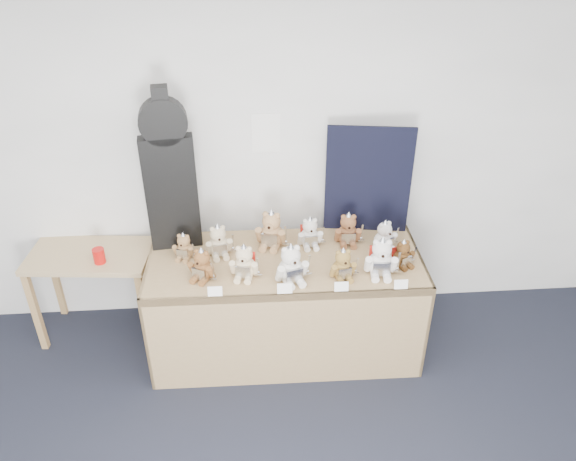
{
  "coord_description": "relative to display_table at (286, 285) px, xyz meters",
  "views": [
    {
      "loc": [
        0.03,
        -1.37,
        3.12
      ],
      "look_at": [
        0.28,
        1.85,
        1.13
      ],
      "focal_mm": 35.0,
      "sensor_mm": 36.0,
      "label": 1
    }
  ],
  "objects": [
    {
      "name": "entry_card_a",
      "position": [
        -0.49,
        -0.31,
        0.21
      ],
      "size": [
        0.1,
        0.02,
        0.07
      ],
      "primitive_type": "cube",
      "rotation": [
        -0.24,
        0.0,
        -0.01
      ],
      "color": "white",
      "rests_on": "display_table"
    },
    {
      "name": "entry_card_d",
      "position": [
        0.74,
        -0.32,
        0.21
      ],
      "size": [
        0.09,
        0.02,
        0.07
      ],
      "primitive_type": "cube",
      "rotation": [
        -0.24,
        0.0,
        -0.01
      ],
      "color": "white",
      "rests_on": "display_table"
    },
    {
      "name": "display_table",
      "position": [
        0.0,
        0.0,
        0.0
      ],
      "size": [
        1.99,
        0.85,
        0.83
      ],
      "rotation": [
        0.0,
        0.0,
        -0.01
      ],
      "color": "#95764C",
      "rests_on": "floor"
    },
    {
      "name": "teddy_front_end",
      "position": [
        0.82,
        -0.05,
        0.26
      ],
      "size": [
        0.19,
        0.18,
        0.22
      ],
      "rotation": [
        0.0,
        0.0,
        0.41
      ],
      "color": "#56381D",
      "rests_on": "display_table"
    },
    {
      "name": "entry_card_c",
      "position": [
        0.35,
        -0.32,
        0.21
      ],
      "size": [
        0.09,
        0.02,
        0.07
      ],
      "primitive_type": "cube",
      "rotation": [
        -0.24,
        0.0,
        -0.01
      ],
      "color": "white",
      "rests_on": "display_table"
    },
    {
      "name": "side_table",
      "position": [
        -1.46,
        0.37,
        -0.02
      ],
      "size": [
        0.95,
        0.58,
        0.76
      ],
      "rotation": [
        0.0,
        0.0,
        -0.09
      ],
      "color": "tan",
      "rests_on": "floor"
    },
    {
      "name": "guitar_case",
      "position": [
        -0.79,
        0.34,
        0.77
      ],
      "size": [
        0.38,
        0.15,
        1.21
      ],
      "rotation": [
        0.0,
        0.0,
        0.12
      ],
      "color": "black",
      "rests_on": "display_table"
    },
    {
      "name": "teddy_back_end",
      "position": [
        0.74,
        0.17,
        0.28
      ],
      "size": [
        0.21,
        0.2,
        0.25
      ],
      "rotation": [
        0.0,
        0.0,
        0.46
      ],
      "color": "white",
      "rests_on": "display_table"
    },
    {
      "name": "entry_card_b",
      "position": [
        -0.03,
        -0.31,
        0.21
      ],
      "size": [
        0.1,
        0.02,
        0.07
      ],
      "primitive_type": "cube",
      "rotation": [
        -0.24,
        0.0,
        -0.01
      ],
      "color": "white",
      "rests_on": "display_table"
    },
    {
      "name": "teddy_front_far_left",
      "position": [
        -0.58,
        -0.1,
        0.28
      ],
      "size": [
        0.2,
        0.21,
        0.26
      ],
      "rotation": [
        0.0,
        0.0,
        -0.45
      ],
      "color": "brown",
      "rests_on": "display_table"
    },
    {
      "name": "teddy_back_far_left",
      "position": [
        -0.72,
        0.16,
        0.26
      ],
      "size": [
        0.18,
        0.16,
        0.22
      ],
      "rotation": [
        0.0,
        0.0,
        -0.26
      ],
      "color": "#9A7247",
      "rests_on": "display_table"
    },
    {
      "name": "teddy_back_centre_left",
      "position": [
        -0.09,
        0.27,
        0.3
      ],
      "size": [
        0.26,
        0.24,
        0.32
      ],
      "rotation": [
        0.0,
        0.0,
        -0.29
      ],
      "color": "tan",
      "rests_on": "display_table"
    },
    {
      "name": "teddy_front_left",
      "position": [
        -0.29,
        -0.1,
        0.28
      ],
      "size": [
        0.22,
        0.2,
        0.27
      ],
      "rotation": [
        0.0,
        0.0,
        -0.19
      ],
      "color": "beige",
      "rests_on": "display_table"
    },
    {
      "name": "teddy_back_right",
      "position": [
        0.48,
        0.26,
        0.29
      ],
      "size": [
        0.22,
        0.18,
        0.28
      ],
      "rotation": [
        0.0,
        0.0,
        -0.05
      ],
      "color": "brown",
      "rests_on": "display_table"
    },
    {
      "name": "teddy_front_right",
      "position": [
        0.38,
        -0.16,
        0.27
      ],
      "size": [
        0.21,
        0.18,
        0.25
      ],
      "rotation": [
        0.0,
        0.0,
        0.15
      ],
      "color": "olive",
      "rests_on": "display_table"
    },
    {
      "name": "teddy_front_far_right",
      "position": [
        0.64,
        -0.14,
        0.3
      ],
      "size": [
        0.26,
        0.22,
        0.31
      ],
      "rotation": [
        0.0,
        0.0,
        -0.11
      ],
      "color": "white",
      "rests_on": "display_table"
    },
    {
      "name": "navy_board",
      "position": [
        0.65,
        0.45,
        0.6
      ],
      "size": [
        0.63,
        0.12,
        0.85
      ],
      "primitive_type": "cube",
      "rotation": [
        0.0,
        0.0,
        -0.15
      ],
      "color": "black",
      "rests_on": "display_table"
    },
    {
      "name": "red_cup",
      "position": [
        -1.35,
        0.24,
        0.16
      ],
      "size": [
        0.09,
        0.09,
        0.11
      ],
      "primitive_type": "cylinder",
      "color": "red",
      "rests_on": "side_table"
    },
    {
      "name": "teddy_back_left",
      "position": [
        -0.47,
        0.18,
        0.28
      ],
      "size": [
        0.23,
        0.2,
        0.27
      ],
      "rotation": [
        0.0,
        0.0,
        0.2
      ],
      "color": "#C8B591",
      "rests_on": "display_table"
    },
    {
      "name": "teddy_front_centre",
      "position": [
        0.02,
        -0.18,
        0.3
      ],
      "size": [
        0.26,
        0.24,
        0.31
      ],
      "rotation": [
        0.0,
        0.0,
        0.28
      ],
      "color": "silver",
      "rests_on": "display_table"
    },
    {
      "name": "teddy_back_centre_right",
      "position": [
        0.2,
        0.25,
        0.28
      ],
      "size": [
        0.21,
        0.18,
        0.26
      ],
      "rotation": [
        0.0,
        0.0,
        0.08
      ],
      "color": "silver",
      "rests_on": "display_table"
    },
    {
      "name": "room_shell",
      "position": [
        -0.1,
        0.62,
        0.93
      ],
      "size": [
        6.0,
        6.0,
        6.0
      ],
      "color": "white",
      "rests_on": "floor"
    }
  ]
}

